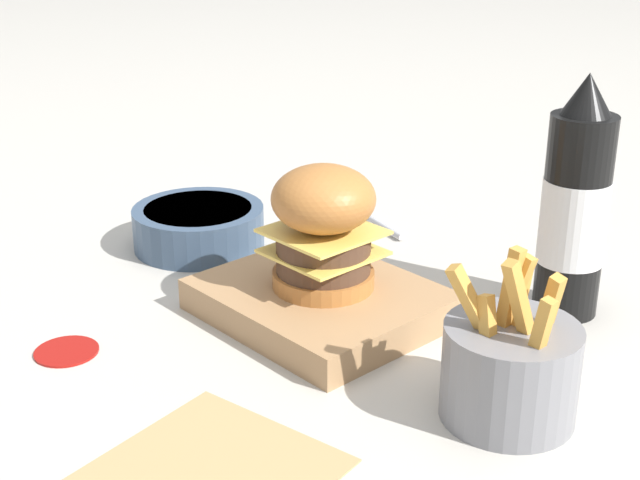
# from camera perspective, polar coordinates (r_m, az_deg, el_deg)

# --- Properties ---
(ground_plane) EXTENTS (6.00, 6.00, 0.00)m
(ground_plane) POSITION_cam_1_polar(r_m,az_deg,el_deg) (0.85, -0.20, -6.21)
(ground_plane) COLOR #B7B2A8
(serving_board) EXTENTS (0.22, 0.18, 0.03)m
(serving_board) POSITION_cam_1_polar(r_m,az_deg,el_deg) (0.88, 0.00, -3.97)
(serving_board) COLOR #A37A51
(serving_board) RESTS_ON ground_plane
(burger) EXTENTS (0.10, 0.10, 0.12)m
(burger) POSITION_cam_1_polar(r_m,az_deg,el_deg) (0.85, 0.22, 0.87)
(burger) COLOR #AD6B33
(burger) RESTS_ON serving_board
(ketchup_bottle) EXTENTS (0.06, 0.06, 0.24)m
(ketchup_bottle) POSITION_cam_1_polar(r_m,az_deg,el_deg) (0.89, 15.98, 1.88)
(ketchup_bottle) COLOR black
(ketchup_bottle) RESTS_ON ground_plane
(fries_basket) EXTENTS (0.11, 0.11, 0.15)m
(fries_basket) POSITION_cam_1_polar(r_m,az_deg,el_deg) (0.73, 12.06, -8.05)
(fries_basket) COLOR slate
(fries_basket) RESTS_ON ground_plane
(side_bowl) EXTENTS (0.15, 0.15, 0.05)m
(side_bowl) POSITION_cam_1_polar(r_m,az_deg,el_deg) (1.06, -7.77, 0.91)
(side_bowl) COLOR #384C66
(side_bowl) RESTS_ON ground_plane
(spoon) EXTENTS (0.17, 0.06, 0.01)m
(spoon) POSITION_cam_1_polar(r_m,az_deg,el_deg) (1.17, 1.98, 2.16)
(spoon) COLOR #B2B2B7
(spoon) RESTS_ON ground_plane
(ketchup_puddle) EXTENTS (0.06, 0.06, 0.00)m
(ketchup_puddle) POSITION_cam_1_polar(r_m,az_deg,el_deg) (0.86, -15.92, -6.81)
(ketchup_puddle) COLOR #9E140F
(ketchup_puddle) RESTS_ON ground_plane
(parchment_square) EXTENTS (0.19, 0.19, 0.00)m
(parchment_square) POSITION_cam_1_polar(r_m,az_deg,el_deg) (0.68, -7.08, -14.56)
(parchment_square) COLOR tan
(parchment_square) RESTS_ON ground_plane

